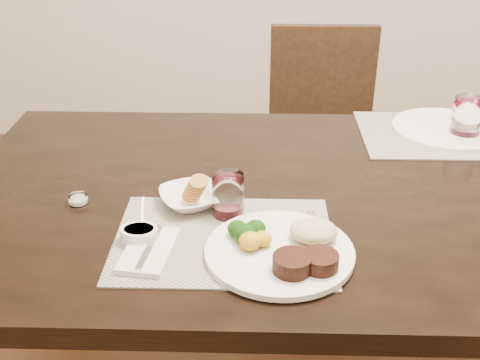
{
  "coord_description": "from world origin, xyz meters",
  "views": [
    {
      "loc": [
        -0.26,
        -1.28,
        1.46
      ],
      "look_at": [
        -0.3,
        -0.08,
        0.82
      ],
      "focal_mm": 45.0,
      "sensor_mm": 36.0,
      "label": 1
    }
  ],
  "objects_px": {
    "wine_glass_near": "(228,197)",
    "far_plate": "(446,129)",
    "dinner_plate": "(287,249)",
    "chair_far": "(322,131)",
    "cracker_bowl": "(191,197)",
    "steak_knife": "(320,253)"
  },
  "relations": [
    {
      "from": "wine_glass_near",
      "to": "far_plate",
      "type": "height_order",
      "value": "wine_glass_near"
    },
    {
      "from": "dinner_plate",
      "to": "far_plate",
      "type": "distance_m",
      "value": 0.81
    },
    {
      "from": "chair_far",
      "to": "cracker_bowl",
      "type": "bearing_deg",
      "value": -112.05
    },
    {
      "from": "far_plate",
      "to": "chair_far",
      "type": "bearing_deg",
      "value": 117.75
    },
    {
      "from": "cracker_bowl",
      "to": "dinner_plate",
      "type": "bearing_deg",
      "value": -43.01
    },
    {
      "from": "chair_far",
      "to": "steak_knife",
      "type": "height_order",
      "value": "chair_far"
    },
    {
      "from": "cracker_bowl",
      "to": "far_plate",
      "type": "xyz_separation_m",
      "value": [
        0.71,
        0.45,
        -0.01
      ]
    },
    {
      "from": "dinner_plate",
      "to": "cracker_bowl",
      "type": "height_order",
      "value": "cracker_bowl"
    },
    {
      "from": "cracker_bowl",
      "to": "chair_far",
      "type": "bearing_deg",
      "value": 67.95
    },
    {
      "from": "steak_knife",
      "to": "dinner_plate",
      "type": "bearing_deg",
      "value": 176.39
    },
    {
      "from": "dinner_plate",
      "to": "wine_glass_near",
      "type": "height_order",
      "value": "wine_glass_near"
    },
    {
      "from": "cracker_bowl",
      "to": "wine_glass_near",
      "type": "height_order",
      "value": "wine_glass_near"
    },
    {
      "from": "dinner_plate",
      "to": "cracker_bowl",
      "type": "relative_size",
      "value": 1.63
    },
    {
      "from": "steak_knife",
      "to": "far_plate",
      "type": "distance_m",
      "value": 0.77
    },
    {
      "from": "chair_far",
      "to": "wine_glass_near",
      "type": "bearing_deg",
      "value": -107.03
    },
    {
      "from": "dinner_plate",
      "to": "far_plate",
      "type": "relative_size",
      "value": 0.97
    },
    {
      "from": "wine_glass_near",
      "to": "cracker_bowl",
      "type": "bearing_deg",
      "value": 155.53
    },
    {
      "from": "wine_glass_near",
      "to": "far_plate",
      "type": "bearing_deg",
      "value": 38.1
    },
    {
      "from": "chair_far",
      "to": "steak_knife",
      "type": "xyz_separation_m",
      "value": [
        -0.13,
        -1.21,
        0.26
      ]
    },
    {
      "from": "cracker_bowl",
      "to": "wine_glass_near",
      "type": "relative_size",
      "value": 1.88
    },
    {
      "from": "chair_far",
      "to": "cracker_bowl",
      "type": "distance_m",
      "value": 1.13
    },
    {
      "from": "far_plate",
      "to": "dinner_plate",
      "type": "bearing_deg",
      "value": -127.52
    }
  ]
}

